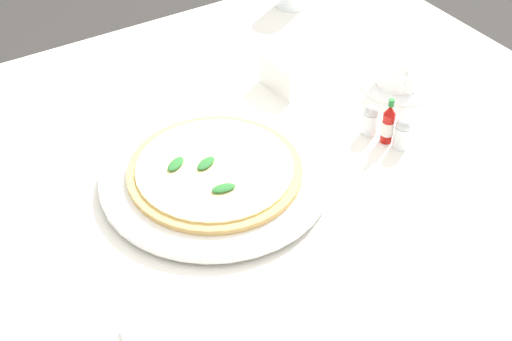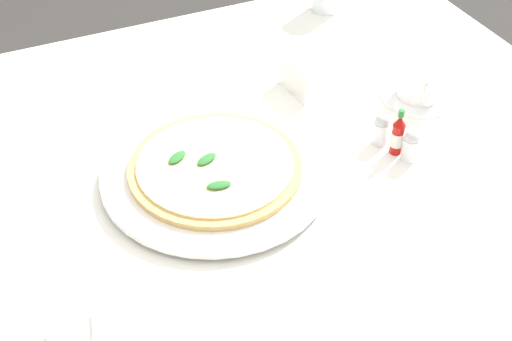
% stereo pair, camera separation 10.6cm
% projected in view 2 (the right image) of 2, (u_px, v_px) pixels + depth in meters
% --- Properties ---
extents(dining_table, '(1.15, 1.15, 0.76)m').
position_uv_depth(dining_table, '(293.00, 240.00, 1.15)').
color(dining_table, white).
rests_on(dining_table, ground_plane).
extents(pizza_plate, '(0.35, 0.35, 0.02)m').
position_uv_depth(pizza_plate, '(216.00, 173.00, 1.07)').
color(pizza_plate, white).
rests_on(pizza_plate, dining_table).
extents(pizza, '(0.27, 0.27, 0.02)m').
position_uv_depth(pizza, '(215.00, 166.00, 1.06)').
color(pizza, '#DBAD60').
rests_on(pizza, pizza_plate).
extents(coffee_cup_left_edge, '(0.13, 0.13, 0.07)m').
position_uv_depth(coffee_cup_left_edge, '(420.00, 85.00, 1.22)').
color(coffee_cup_left_edge, white).
rests_on(coffee_cup_left_edge, dining_table).
extents(hot_sauce_bottle, '(0.02, 0.02, 0.08)m').
position_uv_depth(hot_sauce_bottle, '(396.00, 134.00, 1.11)').
color(hot_sauce_bottle, '#B7140F').
rests_on(hot_sauce_bottle, dining_table).
extents(salt_shaker, '(0.03, 0.03, 0.06)m').
position_uv_depth(salt_shaker, '(381.00, 130.00, 1.13)').
color(salt_shaker, white).
rests_on(salt_shaker, dining_table).
extents(pepper_shaker, '(0.03, 0.03, 0.06)m').
position_uv_depth(pepper_shaker, '(411.00, 147.00, 1.10)').
color(pepper_shaker, white).
rests_on(pepper_shaker, dining_table).
extents(menu_card, '(0.09, 0.01, 0.06)m').
position_uv_depth(menu_card, '(293.00, 80.00, 1.23)').
color(menu_card, white).
rests_on(menu_card, dining_table).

